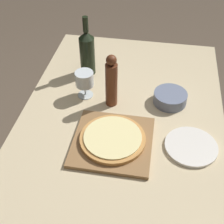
# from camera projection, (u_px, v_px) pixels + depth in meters

# --- Properties ---
(ground_plane) EXTENTS (12.00, 12.00, 0.00)m
(ground_plane) POSITION_uv_depth(u_px,v_px,m) (118.00, 211.00, 1.93)
(ground_plane) COLOR brown
(dining_table) EXTENTS (0.93, 1.48, 0.77)m
(dining_table) POSITION_uv_depth(u_px,v_px,m) (120.00, 136.00, 1.47)
(dining_table) COLOR #CCB78E
(dining_table) RESTS_ON ground_plane
(cutting_board) EXTENTS (0.33, 0.33, 0.02)m
(cutting_board) POSITION_uv_depth(u_px,v_px,m) (113.00, 142.00, 1.31)
(cutting_board) COLOR olive
(cutting_board) RESTS_ON dining_table
(pizza) EXTENTS (0.28, 0.28, 0.02)m
(pizza) POSITION_uv_depth(u_px,v_px,m) (113.00, 138.00, 1.30)
(pizza) COLOR #C68947
(pizza) RESTS_ON cutting_board
(wine_bottle) EXTENTS (0.08, 0.08, 0.32)m
(wine_bottle) POSITION_uv_depth(u_px,v_px,m) (87.00, 52.00, 1.61)
(wine_bottle) COLOR black
(wine_bottle) RESTS_ON dining_table
(pepper_mill) EXTENTS (0.06, 0.06, 0.27)m
(pepper_mill) POSITION_uv_depth(u_px,v_px,m) (111.00, 82.00, 1.42)
(pepper_mill) COLOR #5B2D19
(pepper_mill) RESTS_ON dining_table
(wine_glass) EXTENTS (0.09, 0.09, 0.14)m
(wine_glass) POSITION_uv_depth(u_px,v_px,m) (84.00, 80.00, 1.49)
(wine_glass) COLOR silver
(wine_glass) RESTS_ON dining_table
(small_bowl) EXTENTS (0.16, 0.16, 0.06)m
(small_bowl) POSITION_uv_depth(u_px,v_px,m) (170.00, 98.00, 1.49)
(small_bowl) COLOR slate
(small_bowl) RESTS_ON dining_table
(dinner_plate) EXTENTS (0.22, 0.22, 0.01)m
(dinner_plate) POSITION_uv_depth(u_px,v_px,m) (191.00, 146.00, 1.29)
(dinner_plate) COLOR silver
(dinner_plate) RESTS_ON dining_table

